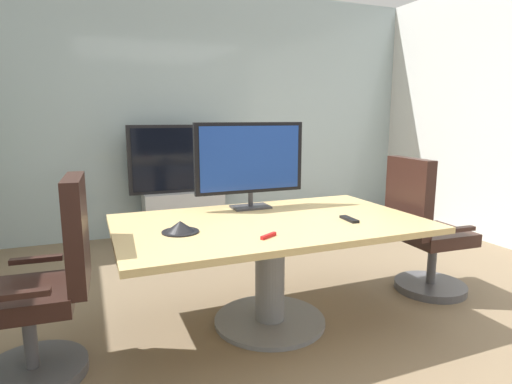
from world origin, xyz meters
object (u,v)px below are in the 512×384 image
conference_table (270,246)px  conference_phone (180,227)px  office_chair_left (46,296)px  remote_control (349,219)px  office_chair_right (424,237)px  tv_monitor (250,160)px  wall_display_unit (183,201)px

conference_table → conference_phone: 0.65m
office_chair_left → remote_control: size_ratio=6.41×
office_chair_right → remote_control: bearing=106.8°
tv_monitor → conference_phone: bearing=-142.7°
tv_monitor → conference_phone: (-0.63, -0.48, -0.33)m
conference_table → office_chair_left: 1.35m
tv_monitor → wall_display_unit: tv_monitor is taller
conference_phone → tv_monitor: bearing=37.3°
office_chair_right → remote_control: 0.93m
office_chair_right → remote_control: size_ratio=6.41×
remote_control → tv_monitor: bearing=130.6°
office_chair_left → conference_phone: 0.79m
office_chair_right → office_chair_left: bearing=95.3°
conference_table → wall_display_unit: size_ratio=1.52×
conference_table → tv_monitor: 0.68m
office_chair_right → wall_display_unit: size_ratio=0.83×
office_chair_right → remote_control: (-0.86, -0.21, 0.27)m
conference_table → wall_display_unit: bearing=92.4°
office_chair_right → wall_display_unit: (-1.44, 2.24, -0.01)m
tv_monitor → office_chair_left: bearing=-159.7°
conference_table → office_chair_right: office_chair_right is taller
conference_table → wall_display_unit: wall_display_unit is taller
office_chair_left → tv_monitor: (1.37, 0.50, 0.62)m
wall_display_unit → conference_phone: size_ratio=5.95×
conference_table → office_chair_left: (-1.34, -0.09, -0.09)m
office_chair_left → conference_phone: office_chair_left is taller
office_chair_right → conference_phone: 1.98m
conference_table → office_chair_right: (1.34, 0.02, -0.09)m
office_chair_left → wall_display_unit: (1.25, 2.34, -0.01)m
conference_phone → remote_control: (1.10, -0.13, -0.02)m
conference_table → conference_phone: size_ratio=9.05×
office_chair_left → remote_control: 1.85m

